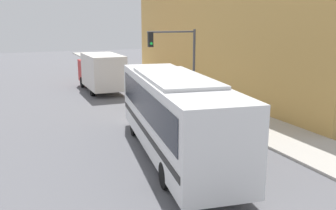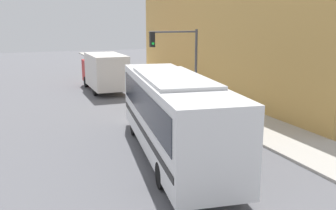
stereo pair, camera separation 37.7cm
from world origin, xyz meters
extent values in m
plane|color=slate|center=(0.00, 0.00, 0.00)|extent=(120.00, 120.00, 0.00)
cube|color=#B7B2A8|center=(6.20, 20.00, 0.06)|extent=(3.39, 70.00, 0.12)
cube|color=tan|center=(10.89, 14.56, 4.19)|extent=(6.00, 27.13, 8.37)
cube|color=white|center=(0.28, 2.18, 1.84)|extent=(4.04, 10.94, 2.90)
cube|color=black|center=(0.28, 2.18, 2.36)|extent=(3.96, 10.10, 1.18)
cube|color=black|center=(0.28, 2.18, 1.20)|extent=(4.02, 10.52, 0.24)
cube|color=silver|center=(0.28, 2.18, 3.34)|extent=(3.15, 6.15, 0.16)
cylinder|color=black|center=(1.87, 5.30, 0.46)|extent=(0.41, 0.95, 0.92)
cylinder|color=black|center=(-0.36, 5.62, 0.46)|extent=(0.41, 0.95, 0.92)
cylinder|color=black|center=(0.97, -0.89, 0.46)|extent=(0.41, 0.95, 0.92)
cylinder|color=black|center=(-1.26, -0.57, 0.46)|extent=(0.41, 0.95, 0.92)
cube|color=silver|center=(0.89, 17.20, 1.73)|extent=(2.48, 5.02, 2.56)
cube|color=#B21919|center=(0.89, 20.68, 1.35)|extent=(2.36, 1.95, 1.81)
cylinder|color=black|center=(-0.20, 20.33, 0.45)|extent=(0.25, 0.90, 0.90)
cylinder|color=black|center=(-0.20, 16.25, 0.45)|extent=(0.25, 0.90, 0.90)
cylinder|color=#999999|center=(5.10, 5.13, 0.38)|extent=(0.26, 0.26, 0.52)
sphere|color=#999999|center=(5.10, 5.13, 0.72)|extent=(0.24, 0.24, 0.24)
cylinder|color=#999999|center=(5.10, 4.99, 0.41)|extent=(0.12, 0.15, 0.12)
cylinder|color=#47474C|center=(5.25, 10.20, 2.58)|extent=(0.16, 0.16, 4.92)
cylinder|color=#47474C|center=(3.65, 10.20, 4.89)|extent=(3.20, 0.11, 0.11)
cube|color=black|center=(2.25, 10.20, 4.44)|extent=(0.30, 0.24, 0.90)
sphere|color=#19D83F|center=(2.25, 10.06, 4.21)|extent=(0.18, 0.18, 0.18)
cylinder|color=#47474C|center=(5.10, 10.30, 0.70)|extent=(0.06, 0.06, 1.16)
cylinder|color=#4C4C51|center=(5.10, 10.30, 1.39)|extent=(0.14, 0.14, 0.22)
cylinder|color=slate|center=(6.23, 15.40, 0.49)|extent=(0.28, 0.28, 0.75)
cylinder|color=black|center=(6.23, 15.40, 1.18)|extent=(0.34, 0.34, 0.62)
sphere|color=tan|center=(6.23, 15.40, 1.59)|extent=(0.20, 0.20, 0.20)
camera|label=1|loc=(-5.81, -11.47, 5.59)|focal=40.00mm
camera|label=2|loc=(-5.46, -11.61, 5.59)|focal=40.00mm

